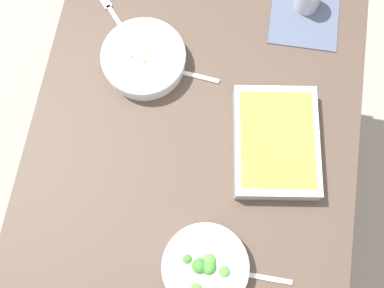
{
  "coord_description": "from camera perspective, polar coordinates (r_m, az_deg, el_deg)",
  "views": [
    {
      "loc": [
        -0.33,
        -0.05,
        1.93
      ],
      "look_at": [
        0.0,
        0.0,
        0.74
      ],
      "focal_mm": 42.35,
      "sensor_mm": 36.0,
      "label": 1
    }
  ],
  "objects": [
    {
      "name": "spoon_by_stew",
      "position": [
        1.3,
        -1.45,
        9.07
      ],
      "size": [
        0.04,
        0.18,
        0.01
      ],
      "color": "silver",
      "rests_on": "dining_table"
    },
    {
      "name": "placemat",
      "position": [
        1.45,
        14.09,
        16.54
      ],
      "size": [
        0.28,
        0.2,
        0.0
      ],
      "primitive_type": "cube",
      "rotation": [
        0.0,
        0.0,
        0.02
      ],
      "color": "#4C5670",
      "rests_on": "dining_table"
    },
    {
      "name": "baking_dish",
      "position": [
        1.22,
        10.52,
        0.26
      ],
      "size": [
        0.33,
        0.26,
        0.06
      ],
      "color": "silver",
      "rests_on": "dining_table"
    },
    {
      "name": "broccoli_bowl",
      "position": [
        1.16,
        1.68,
        -15.24
      ],
      "size": [
        0.22,
        0.22,
        0.07
      ],
      "color": "white",
      "rests_on": "dining_table"
    },
    {
      "name": "ground_plane",
      "position": [
        1.95,
        0.0,
        -5.93
      ],
      "size": [
        6.0,
        6.0,
        0.0
      ],
      "primitive_type": "plane",
      "color": "#9E9389"
    },
    {
      "name": "fork_on_table",
      "position": [
        1.41,
        -9.8,
        15.69
      ],
      "size": [
        0.15,
        0.13,
        0.01
      ],
      "color": "silver",
      "rests_on": "dining_table"
    },
    {
      "name": "stew_bowl",
      "position": [
        1.3,
        -6.08,
        10.64
      ],
      "size": [
        0.24,
        0.24,
        0.06
      ],
      "color": "white",
      "rests_on": "dining_table"
    },
    {
      "name": "dining_table",
      "position": [
        1.32,
        0.0,
        -1.07
      ],
      "size": [
        1.2,
        0.9,
        0.74
      ],
      "color": "#4C3D33",
      "rests_on": "ground_plane"
    },
    {
      "name": "spoon_by_broccoli",
      "position": [
        1.19,
        6.99,
        -16.01
      ],
      "size": [
        0.03,
        0.18,
        0.01
      ],
      "color": "silver",
      "rests_on": "dining_table"
    }
  ]
}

